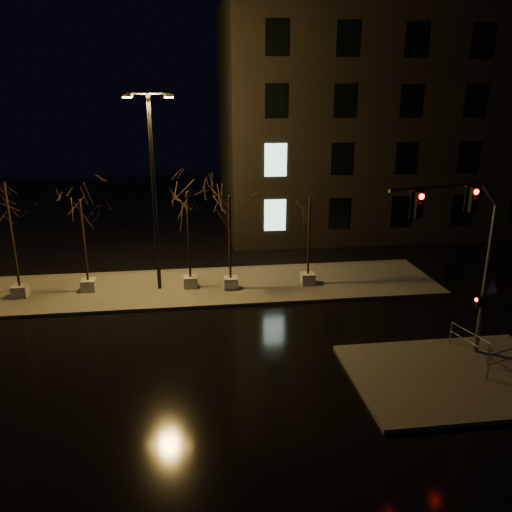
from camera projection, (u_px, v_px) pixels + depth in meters
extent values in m
plane|color=black|center=(224.00, 344.00, 18.96)|extent=(90.00, 90.00, 0.00)
cube|color=#4E4C46|center=(215.00, 286.00, 24.61)|extent=(22.00, 5.00, 0.15)
cube|color=#4E4C46|center=(457.00, 376.00, 16.58)|extent=(7.00, 5.00, 0.15)
cube|color=black|center=(400.00, 120.00, 35.51)|extent=(25.00, 12.00, 15.00)
cube|color=#B1AFA6|center=(20.00, 291.00, 23.01)|extent=(0.65, 0.65, 0.55)
cylinder|color=black|center=(12.00, 235.00, 22.21)|extent=(0.11, 0.11, 4.77)
cube|color=#B1AFA6|center=(89.00, 285.00, 23.74)|extent=(0.65, 0.65, 0.55)
cylinder|color=black|center=(84.00, 241.00, 23.08)|extent=(0.11, 0.11, 3.87)
cube|color=#B1AFA6|center=(191.00, 282.00, 24.18)|extent=(0.65, 0.65, 0.55)
cylinder|color=black|center=(189.00, 235.00, 23.48)|extent=(0.11, 0.11, 4.13)
cube|color=#B1AFA6|center=(231.00, 283.00, 24.03)|extent=(0.65, 0.65, 0.55)
cylinder|color=black|center=(230.00, 237.00, 23.35)|extent=(0.11, 0.11, 4.00)
cube|color=#B1AFA6|center=(308.00, 279.00, 24.62)|extent=(0.65, 0.65, 0.55)
cylinder|color=black|center=(309.00, 236.00, 23.96)|extent=(0.11, 0.11, 3.84)
cylinder|color=#565A5E|center=(485.00, 282.00, 17.25)|extent=(0.16, 0.16, 5.39)
cylinder|color=#565A5E|center=(438.00, 187.00, 15.30)|extent=(3.51, 1.02, 0.13)
cube|color=black|center=(473.00, 200.00, 15.98)|extent=(0.31, 0.26, 0.81)
cube|color=black|center=(418.00, 205.00, 15.20)|extent=(0.31, 0.26, 0.81)
cube|color=black|center=(478.00, 302.00, 17.39)|extent=(0.23, 0.21, 0.40)
cone|color=red|center=(491.00, 288.00, 17.38)|extent=(0.91, 0.26, 0.93)
sphere|color=#FF0C07|center=(499.00, 189.00, 16.28)|extent=(0.16, 0.16, 0.16)
cylinder|color=black|center=(154.00, 196.00, 22.79)|extent=(0.18, 0.18, 8.98)
cylinder|color=black|center=(148.00, 93.00, 21.44)|extent=(1.97, 0.37, 0.09)
cube|color=yellow|center=(127.00, 97.00, 21.49)|extent=(0.48, 0.31, 0.18)
cube|color=yellow|center=(169.00, 97.00, 21.48)|extent=(0.48, 0.31, 0.18)
cylinder|color=#565A5E|center=(488.00, 368.00, 16.17)|extent=(0.05, 0.05, 0.82)
cylinder|color=#565A5E|center=(512.00, 349.00, 16.45)|extent=(1.91, 0.65, 0.04)
cylinder|color=#565A5E|center=(510.00, 358.00, 16.56)|extent=(1.91, 0.65, 0.04)
cylinder|color=#565A5E|center=(488.00, 355.00, 16.96)|extent=(0.05, 0.05, 0.81)
cylinder|color=#565A5E|center=(450.00, 333.00, 18.55)|extent=(0.05, 0.05, 0.81)
cylinder|color=#565A5E|center=(470.00, 332.00, 17.62)|extent=(0.46, 1.76, 0.04)
cylinder|color=#565A5E|center=(469.00, 341.00, 17.73)|extent=(0.46, 1.76, 0.04)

